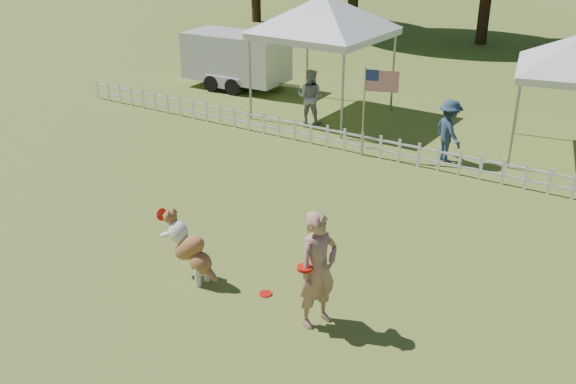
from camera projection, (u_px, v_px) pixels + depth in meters
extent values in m
plane|color=#4F6921|center=(235.00, 303.00, 10.17)|extent=(120.00, 120.00, 0.00)
imported|color=#A87765|center=(318.00, 270.00, 9.33)|extent=(0.64, 0.78, 1.83)
cylinder|color=red|center=(266.00, 294.00, 10.38)|extent=(0.26, 0.26, 0.02)
imported|color=#99989D|center=(310.00, 96.00, 18.20)|extent=(0.85, 0.72, 1.56)
imported|color=#263851|center=(449.00, 131.00, 15.46)|extent=(1.12, 1.10, 1.54)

